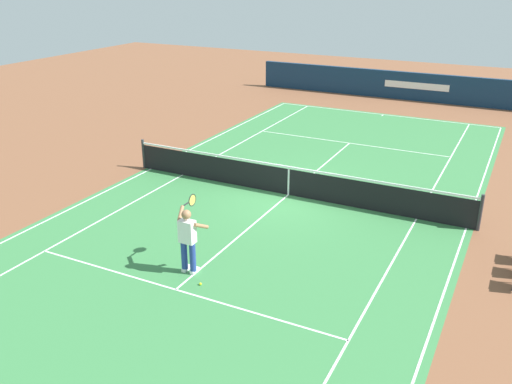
% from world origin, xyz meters
% --- Properties ---
extents(ground_plane, '(60.00, 60.00, 0.00)m').
position_xyz_m(ground_plane, '(0.00, 0.00, 0.00)').
color(ground_plane, brown).
extents(court_slab, '(24.20, 11.40, 0.00)m').
position_xyz_m(court_slab, '(0.00, 0.00, 0.00)').
color(court_slab, '#387A42').
rests_on(court_slab, ground_plane).
extents(court_line_markings, '(23.85, 11.05, 0.01)m').
position_xyz_m(court_line_markings, '(0.00, 0.00, 0.00)').
color(court_line_markings, white).
rests_on(court_line_markings, ground_plane).
extents(tennis_net, '(0.10, 11.70, 1.08)m').
position_xyz_m(tennis_net, '(0.00, 0.00, 0.49)').
color(tennis_net, '#2D2D33').
rests_on(tennis_net, ground_plane).
extents(stadium_barrier, '(0.26, 17.00, 1.53)m').
position_xyz_m(stadium_barrier, '(-15.90, 0.00, 0.77)').
color(stadium_barrier, '#112D4C').
rests_on(stadium_barrier, ground_plane).
extents(tennis_player_near, '(1.06, 0.78, 1.70)m').
position_xyz_m(tennis_player_near, '(5.57, -0.16, 0.93)').
color(tennis_player_near, navy).
rests_on(tennis_player_near, ground_plane).
extents(tennis_ball, '(0.07, 0.07, 0.07)m').
position_xyz_m(tennis_ball, '(5.98, 0.40, 0.03)').
color(tennis_ball, '#CCE01E').
rests_on(tennis_ball, ground_plane).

